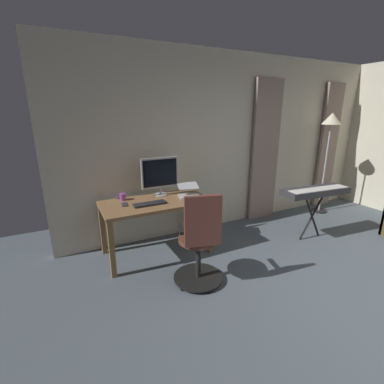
# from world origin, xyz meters

# --- Properties ---
(back_room_partition) EXTENTS (5.75, 0.10, 2.71)m
(back_room_partition) POSITION_xyz_m (0.00, -2.73, 1.36)
(back_room_partition) COLOR beige
(back_room_partition) RESTS_ON ground
(curtain_left_panel) EXTENTS (0.44, 0.06, 2.36)m
(curtain_left_panel) POSITION_xyz_m (-2.12, -2.62, 1.18)
(curtain_left_panel) COLOR gray
(curtain_left_panel) RESTS_ON ground
(curtain_right_panel) EXTENTS (0.54, 0.06, 2.36)m
(curtain_right_panel) POSITION_xyz_m (-0.52, -2.62, 1.18)
(curtain_right_panel) COLOR gray
(curtain_right_panel) RESTS_ON ground
(desk) EXTENTS (1.38, 0.70, 0.74)m
(desk) POSITION_xyz_m (1.60, -2.23, 0.64)
(desk) COLOR olive
(desk) RESTS_ON ground
(office_chair) EXTENTS (0.56, 0.56, 1.07)m
(office_chair) POSITION_xyz_m (1.42, -1.36, 0.49)
(office_chair) COLOR black
(office_chair) RESTS_ON ground
(computer_monitor) EXTENTS (0.52, 0.18, 0.52)m
(computer_monitor) POSITION_xyz_m (1.44, -2.47, 1.03)
(computer_monitor) COLOR #B7BCC1
(computer_monitor) RESTS_ON desk
(computer_keyboard) EXTENTS (0.41, 0.13, 0.02)m
(computer_keyboard) POSITION_xyz_m (1.71, -2.14, 0.75)
(computer_keyboard) COLOR #232328
(computer_keyboard) RESTS_ON desk
(laptop) EXTENTS (0.35, 0.38, 0.15)m
(laptop) POSITION_xyz_m (1.12, -2.24, 0.79)
(laptop) COLOR #B7BCC1
(laptop) RESTS_ON desk
(cell_phone_face_up) EXTENTS (0.08, 0.15, 0.01)m
(cell_phone_face_up) POSITION_xyz_m (1.99, -2.27, 0.74)
(cell_phone_face_up) COLOR #333338
(cell_phone_face_up) RESTS_ON desk
(mug_coffee) EXTENTS (0.12, 0.08, 0.09)m
(mug_coffee) POSITION_xyz_m (1.97, -2.47, 0.78)
(mug_coffee) COLOR purple
(mug_coffee) RESTS_ON desk
(piano_keyboard) EXTENTS (1.06, 0.42, 0.80)m
(piano_keyboard) POSITION_xyz_m (-0.62, -1.61, 0.72)
(piano_keyboard) COLOR black
(piano_keyboard) RESTS_ON ground
(floor_lamp) EXTENTS (0.33, 0.33, 1.83)m
(floor_lamp) POSITION_xyz_m (-1.72, -2.32, 1.54)
(floor_lamp) COLOR black
(floor_lamp) RESTS_ON ground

